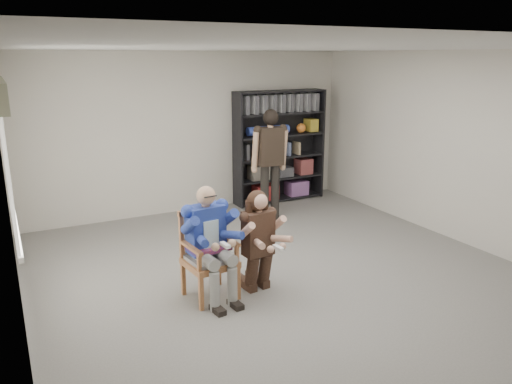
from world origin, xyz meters
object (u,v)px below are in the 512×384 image
seated_man (209,243)px  bookshelf (280,147)px  armchair (210,256)px  kneeling_woman (260,243)px  standing_man (270,167)px

seated_man → bookshelf: (2.73, 3.14, 0.38)m
armchair → kneeling_woman: kneeling_woman is taller
seated_man → bookshelf: bearing=43.1°
kneeling_woman → standing_man: (1.37, 2.20, 0.33)m
seated_man → standing_man: bearing=41.1°
seated_man → kneeling_woman: 0.59m
seated_man → bookshelf: bookshelf is taller
kneeling_woman → standing_man: 2.61m
seated_man → armchair: bearing=-95.8°
bookshelf → standing_man: 1.32m
seated_man → standing_man: 2.86m
armchair → bookshelf: bookshelf is taller
seated_man → kneeling_woman: (0.58, -0.12, -0.06)m
kneeling_woman → bookshelf: bearing=50.7°
standing_man → armchair: bearing=-128.5°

